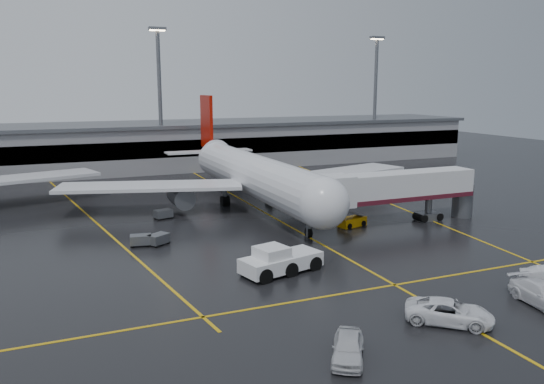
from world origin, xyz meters
name	(u,v)px	position (x,y,z in m)	size (l,w,h in m)	color
ground	(281,222)	(0.00, 0.00, 0.00)	(220.00, 220.00, 0.00)	black
apron_line_centre	(281,222)	(0.00, 0.00, 0.01)	(0.25, 90.00, 0.02)	gold
apron_line_stop	(395,285)	(0.00, -22.00, 0.01)	(60.00, 0.25, 0.02)	gold
apron_line_left	(92,219)	(-20.00, 10.00, 0.01)	(0.25, 70.00, 0.02)	gold
apron_line_right	(367,194)	(18.00, 10.00, 0.01)	(0.25, 70.00, 0.02)	gold
terminal	(181,144)	(0.00, 47.93, 4.32)	(122.00, 19.00, 8.60)	gray
light_mast_mid	(160,91)	(-5.00, 42.00, 14.47)	(3.00, 1.20, 25.45)	#595B60
light_mast_right	(375,91)	(40.00, 42.00, 14.47)	(3.00, 1.20, 25.45)	#595B60
main_airliner	(251,173)	(0.00, 9.70, 4.21)	(48.80, 45.60, 14.10)	silver
jet_bridge	(400,190)	(11.87, -6.00, 3.93)	(19.90, 3.40, 6.05)	silver
pushback_tractor	(279,261)	(-7.21, -15.89, 0.99)	(7.47, 4.48, 2.50)	silver
belt_loader	(352,222)	(6.49, -4.88, 0.51)	(3.54, 2.22, 2.09)	orange
service_van_a	(449,312)	(-0.88, -29.19, 0.78)	(2.60, 5.65, 1.57)	white
service_van_d	(348,347)	(-9.47, -30.78, 0.74)	(1.75, 4.35, 1.48)	silver
baggage_cart_a	(158,239)	(-14.88, -3.86, 0.63)	(2.39, 2.18, 1.12)	#595B60
baggage_cart_b	(141,240)	(-16.53, -3.51, 0.63)	(2.19, 1.62, 1.12)	#595B60
baggage_cart_c	(163,214)	(-12.23, 6.68, 0.63)	(2.26, 1.75, 1.12)	#595B60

